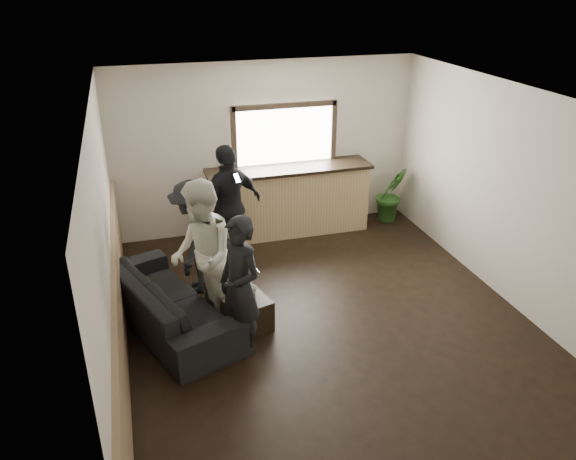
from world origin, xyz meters
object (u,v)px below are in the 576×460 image
object	(u,v)px
coffee_table	(238,306)
person_c	(193,238)
person_d	(229,206)
cup_a	(229,284)
person_b	(202,256)
potted_plant	(391,194)
bar_counter	(289,196)
sofa	(168,301)
cup_b	(253,290)
person_a	(240,287)

from	to	relation	value
coffee_table	person_c	size ratio (longest dim) A/B	0.58
person_d	cup_a	bearing A→B (deg)	54.01
person_b	coffee_table	bearing A→B (deg)	81.19
person_b	person_c	size ratio (longest dim) A/B	1.18
cup_a	potted_plant	xyz separation A→B (m)	(3.29, 2.20, 0.03)
potted_plant	person_c	size ratio (longest dim) A/B	0.62
person_b	bar_counter	bearing A→B (deg)	142.15
cup_a	person_d	distance (m)	1.51
coffee_table	potted_plant	distance (m)	3.98
sofa	cup_b	size ratio (longest dim) A/B	22.17
bar_counter	potted_plant	xyz separation A→B (m)	(1.85, -0.05, -0.15)
bar_counter	cup_b	distance (m)	2.75
sofa	person_c	size ratio (longest dim) A/B	1.45
bar_counter	coffee_table	size ratio (longest dim) A/B	2.91
person_a	person_c	distance (m)	1.53
coffee_table	person_d	bearing A→B (deg)	82.17
cup_b	person_b	size ratio (longest dim) A/B	0.06
coffee_table	person_a	size ratio (longest dim) A/B	0.55
person_a	person_c	xyz separation A→B (m)	(-0.32, 1.50, -0.04)
person_c	person_a	bearing A→B (deg)	26.96
potted_plant	person_b	world-z (taller)	person_b
sofa	bar_counter	bearing A→B (deg)	-65.69
bar_counter	sofa	distance (m)	3.16
cup_b	person_c	bearing A→B (deg)	120.16
cup_b	potted_plant	bearing A→B (deg)	38.62
sofa	person_a	xyz separation A→B (m)	(0.77, -0.74, 0.50)
sofa	coffee_table	world-z (taller)	sofa
sofa	person_a	bearing A→B (deg)	-154.82
bar_counter	cup_b	xyz separation A→B (m)	(-1.19, -2.47, -0.18)
potted_plant	sofa	bearing A→B (deg)	-151.67
sofa	cup_a	world-z (taller)	sofa
person_a	person_c	size ratio (longest dim) A/B	1.05
person_a	potted_plant	bearing A→B (deg)	105.06
cup_b	person_d	size ratio (longest dim) A/B	0.06
sofa	cup_b	xyz separation A→B (m)	(1.03, -0.24, 0.12)
person_d	sofa	bearing A→B (deg)	28.57
sofa	person_a	world-z (taller)	person_a
bar_counter	person_a	bearing A→B (deg)	-115.78
person_a	bar_counter	bearing A→B (deg)	127.55
person_a	person_b	world-z (taller)	person_b
potted_plant	cup_a	bearing A→B (deg)	-146.24
coffee_table	cup_a	world-z (taller)	cup_a
cup_b	person_d	distance (m)	1.70
bar_counter	cup_a	xyz separation A→B (m)	(-1.44, -2.25, -0.18)
cup_a	cup_b	distance (m)	0.34
coffee_table	bar_counter	bearing A→B (deg)	60.33
sofa	cup_a	bearing A→B (deg)	-111.71
bar_counter	person_a	xyz separation A→B (m)	(-1.44, -2.98, 0.20)
sofa	cup_b	bearing A→B (deg)	-123.92
person_a	person_b	bearing A→B (deg)	179.72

